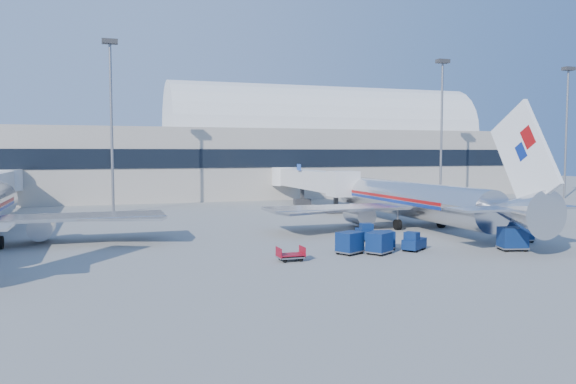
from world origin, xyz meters
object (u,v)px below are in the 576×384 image
object	(u,v)px
tug_right	(509,231)
barrier_mid	(519,222)
mast_west	(111,100)
barrier_near	(493,223)
jetbridge_near	(307,180)
mast_far_east	(567,113)
cart_train_b	(379,242)
cart_solo_far	(520,231)
cart_solo_near	(513,238)
tug_left	(365,232)
cart_train_c	(350,242)
tug_lead	(414,242)
mast_east	(442,109)
airliner_main	(415,200)
barrier_far	(543,221)
cart_train_a	(383,240)
cart_open_red	(291,256)

from	to	relation	value
tug_right	barrier_mid	bearing A→B (deg)	73.05
mast_west	barrier_near	bearing A→B (deg)	-36.38
jetbridge_near	mast_far_east	size ratio (longest dim) A/B	1.22
cart_train_b	cart_solo_far	world-z (taller)	cart_solo_far
cart_solo_near	mast_west	bearing A→B (deg)	141.37
jetbridge_near	cart_solo_far	xyz separation A→B (m)	(6.20, -37.68, -2.97)
mast_far_east	tug_left	xyz separation A→B (m)	(-53.81, -31.63, -14.06)
mast_west	tug_left	bearing A→B (deg)	-56.18
tug_right	cart_train_c	xyz separation A→B (m)	(-17.49, -2.84, 0.26)
mast_far_east	tug_lead	bearing A→B (deg)	-144.26
mast_east	mast_west	bearing A→B (deg)	180.00
mast_east	airliner_main	bearing A→B (deg)	-128.11
barrier_far	cart_train_a	xyz separation A→B (m)	(-24.13, -8.47, 0.37)
barrier_near	barrier_far	xyz separation A→B (m)	(6.60, 0.00, 0.00)
tug_lead	tug_right	size ratio (longest dim) A/B	1.05
tug_lead	airliner_main	bearing A→B (deg)	22.03
mast_west	mast_far_east	bearing A→B (deg)	0.00
barrier_near	tug_left	distance (m)	17.20
mast_east	barrier_mid	size ratio (longest dim) A/B	7.53
cart_train_a	cart_open_red	distance (m)	9.08
cart_train_b	tug_lead	bearing A→B (deg)	-23.90
cart_open_red	tug_right	bearing A→B (deg)	9.46
barrier_mid	cart_train_a	xyz separation A→B (m)	(-20.83, -8.47, 0.37)
barrier_mid	cart_open_red	distance (m)	31.49
barrier_far	tug_right	world-z (taller)	tug_right
mast_west	barrier_mid	distance (m)	51.92
barrier_mid	cart_train_a	distance (m)	22.48
mast_far_east	tug_lead	distance (m)	66.17
mast_west	barrier_near	xyz separation A→B (m)	(38.00, -28.00, -14.34)
airliner_main	mast_east	bearing A→B (deg)	51.89
cart_train_c	cart_solo_near	world-z (taller)	cart_solo_near
mast_far_east	cart_solo_near	world-z (taller)	mast_far_east
barrier_mid	cart_train_a	world-z (taller)	cart_train_a
mast_west	tug_left	size ratio (longest dim) A/B	8.51
mast_west	cart_train_c	size ratio (longest dim) A/B	9.24
tug_right	cart_solo_far	distance (m)	2.27
cart_solo_near	cart_open_red	xyz separation A→B (m)	(-18.45, 1.50, -0.64)
mast_far_east	barrier_near	distance (m)	48.57
barrier_far	cart_solo_near	xyz separation A→B (m)	(-14.45, -12.25, 0.55)
barrier_far	tug_lead	xyz separation A→B (m)	(-22.07, -9.76, 0.26)
mast_west	cart_open_red	xyz separation A→B (m)	(11.70, -38.76, -14.42)
barrier_far	cart_train_b	xyz separation A→B (m)	(-25.45, -10.30, 0.47)
tug_lead	cart_train_c	distance (m)	5.57
barrier_far	tug_lead	distance (m)	24.14
airliner_main	cart_solo_far	size ratio (longest dim) A/B	17.30
cart_solo_near	cart_solo_far	world-z (taller)	cart_solo_near
barrier_mid	tug_left	distance (m)	20.44
cart_train_a	cart_solo_far	world-z (taller)	cart_solo_far
tug_left	barrier_mid	bearing A→B (deg)	-68.87
tug_lead	cart_open_red	world-z (taller)	tug_lead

